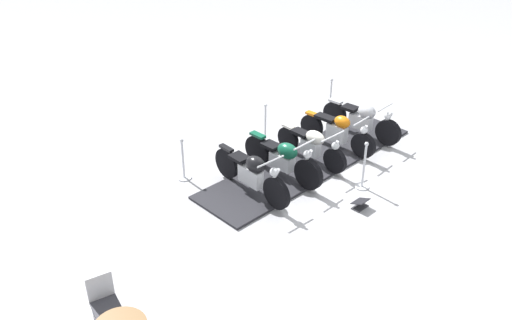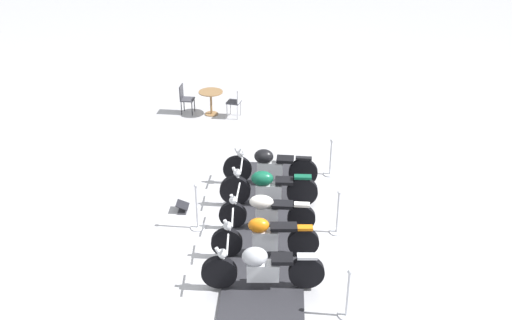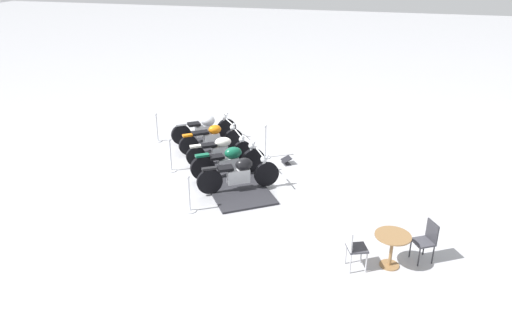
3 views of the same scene
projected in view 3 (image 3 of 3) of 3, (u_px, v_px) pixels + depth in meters
ground_plane at (220, 164)px, 15.31m from camera, size 80.00×80.00×0.00m
display_platform at (220, 163)px, 15.30m from camera, size 5.94×4.70×0.06m
motorcycle_black at (240, 173)px, 13.41m from camera, size 1.30×2.04×1.03m
motorcycle_forest at (229, 160)px, 14.27m from camera, size 1.41×1.93×1.04m
motorcycle_cream at (221, 149)px, 15.12m from camera, size 1.29×1.82×0.89m
motorcycle_copper at (212, 138)px, 15.96m from camera, size 1.42×1.80×0.94m
motorcycle_chrome at (205, 128)px, 16.80m from camera, size 1.49×1.91×0.99m
stanchion_left_front at (189, 200)px, 12.48m from camera, size 0.33×0.33×1.01m
stanchion_left_rear at (157, 131)px, 16.95m from camera, size 0.29×0.29×1.03m
stanchion_left_mid at (171, 160)px, 14.71m from camera, size 0.31×0.31×1.05m
stanchion_right_mid at (265, 147)px, 15.62m from camera, size 0.32×0.32×1.13m
info_placard at (286, 161)px, 15.29m from camera, size 0.43×0.41×0.22m
cafe_table at (392, 243)px, 10.23m from camera, size 0.76×0.76×0.76m
cafe_chair_near_table at (354, 246)px, 10.16m from camera, size 0.52×0.52×0.96m
cafe_chair_across_table at (427, 239)px, 10.45m from camera, size 0.55×0.55×0.92m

